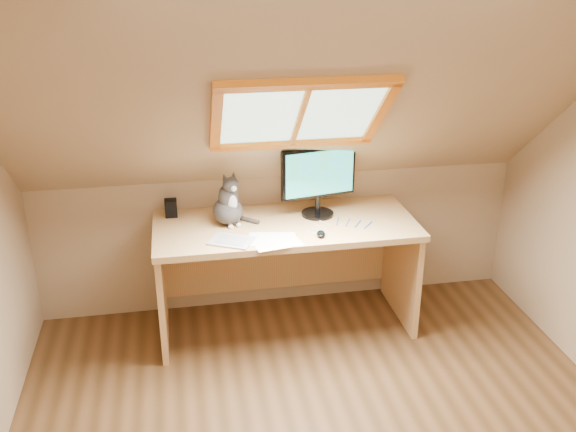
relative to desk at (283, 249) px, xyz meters
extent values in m
cube|color=#A08460|center=(0.03, 0.30, -0.06)|extent=(3.50, 0.02, 1.00)
cube|color=#A08460|center=(0.03, -0.48, 1.14)|extent=(3.50, 1.56, 1.41)
cube|color=#B2E0CC|center=(0.03, -0.40, 1.07)|extent=(0.90, 0.53, 0.48)
cube|color=orange|center=(0.03, -0.40, 1.07)|extent=(1.02, 0.64, 0.59)
cube|color=tan|center=(0.00, -0.07, 0.21)|extent=(1.75, 0.77, 0.04)
cube|color=tan|center=(-0.85, -0.07, -0.19)|extent=(0.04, 0.69, 0.76)
cube|color=tan|center=(0.85, -0.07, -0.19)|extent=(0.04, 0.69, 0.76)
cube|color=tan|center=(0.00, 0.28, -0.19)|extent=(1.65, 0.03, 0.53)
cylinder|color=black|center=(0.24, 0.01, 0.25)|extent=(0.22, 0.22, 0.02)
cylinder|color=black|center=(0.24, 0.01, 0.32)|extent=(0.04, 0.04, 0.12)
cube|color=black|center=(0.24, 0.01, 0.55)|extent=(0.52, 0.13, 0.34)
cube|color=#177EB6|center=(0.25, -0.01, 0.55)|extent=(0.48, 0.10, 0.30)
ellipsoid|color=#423D3A|center=(-0.38, -0.01, 0.32)|extent=(0.27, 0.30, 0.17)
ellipsoid|color=#423D3A|center=(-0.37, -0.02, 0.42)|extent=(0.17, 0.17, 0.19)
ellipsoid|color=silver|center=(-0.35, -0.07, 0.40)|extent=(0.07, 0.06, 0.11)
ellipsoid|color=#423D3A|center=(-0.36, -0.06, 0.53)|extent=(0.13, 0.12, 0.10)
sphere|color=silver|center=(-0.34, -0.10, 0.51)|extent=(0.04, 0.04, 0.04)
cone|color=#423D3A|center=(-0.39, -0.05, 0.58)|extent=(0.06, 0.06, 0.06)
cone|color=#423D3A|center=(-0.33, -0.03, 0.58)|extent=(0.06, 0.06, 0.06)
cube|color=black|center=(-0.75, 0.18, 0.30)|extent=(0.08, 0.08, 0.12)
cube|color=#B2B2B7|center=(-0.38, -0.31, 0.24)|extent=(0.32, 0.29, 0.01)
ellipsoid|color=black|center=(0.19, -0.33, 0.25)|extent=(0.08, 0.11, 0.03)
cube|color=white|center=(-0.18, -0.33, 0.24)|extent=(0.33, 0.27, 0.00)
cube|color=white|center=(-0.18, -0.33, 0.24)|extent=(0.32, 0.24, 0.00)
camera|label=1|loc=(-0.69, -3.95, 1.96)|focal=40.00mm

